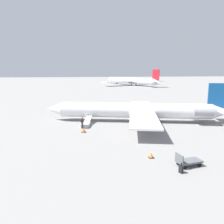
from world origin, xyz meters
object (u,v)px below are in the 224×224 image
airplane_main (140,110)px  luggage_cart (188,161)px  boarding_stairs (86,124)px  suitcase (181,169)px  airplane_far_left (131,81)px  passenger (82,122)px

airplane_main → luggage_cart: (1.50, 17.30, -1.45)m
airplane_main → boarding_stairs: bearing=24.5°
luggage_cart → suitcase: (1.25, 1.09, -0.13)m
airplane_far_left → luggage_cart: bearing=145.2°
boarding_stairs → passenger: passenger is taller
airplane_far_left → luggage_cart: 115.54m
airplane_main → suitcase: airplane_main is taller
airplane_main → airplane_far_left: size_ratio=0.61×
boarding_stairs → suitcase: 18.29m
passenger → luggage_cart: bearing=-134.3°
suitcase → luggage_cart: bearing=-138.9°
airplane_main → passenger: size_ratio=17.06×
airplane_far_left → airplane_main: bearing=143.7°
airplane_main → boarding_stairs: (8.99, 1.19, -1.55)m
airplane_main → airplane_far_left: (-26.30, -94.83, 0.84)m
airplane_far_left → boarding_stairs: 102.32m
passenger → suitcase: (-6.92, 15.96, -0.67)m
airplane_main → airplane_far_left: airplane_far_left is taller
passenger → suitcase: passenger is taller
luggage_cart → airplane_main: bearing=-101.9°
passenger → suitcase: size_ratio=1.98×
airplane_far_left → passenger: 103.71m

